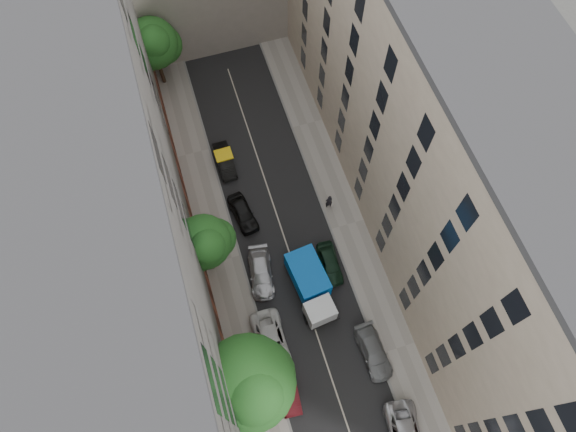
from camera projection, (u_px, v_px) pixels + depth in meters
name	position (u px, v px, depth m)	size (l,w,h in m)	color
ground	(286.00, 243.00, 43.37)	(120.00, 120.00, 0.00)	#4C4C49
road_surface	(286.00, 243.00, 43.37)	(8.00, 44.00, 0.02)	black
sidewalk_left	(223.00, 260.00, 42.60)	(3.00, 44.00, 0.15)	gray
sidewalk_right	(347.00, 225.00, 44.01)	(3.00, 44.00, 0.15)	gray
building_left	(122.00, 230.00, 32.94)	(8.00, 44.00, 20.00)	#514E4C
building_right	(436.00, 144.00, 35.76)	(8.00, 44.00, 20.00)	#B9A690
tarp_truck	(311.00, 286.00, 40.18)	(2.89, 6.09, 2.71)	black
car_left_1	(288.00, 389.00, 37.67)	(1.36, 3.91, 1.29)	#4A0E13
car_left_2	(271.00, 342.00, 39.06)	(2.36, 5.11, 1.42)	silver
car_left_3	(261.00, 273.00, 41.52)	(1.84, 4.53, 1.32)	#B6B6BB
car_left_4	(243.00, 213.00, 43.82)	(1.60, 3.98, 1.36)	black
car_left_5	(225.00, 161.00, 46.11)	(1.37, 3.94, 1.30)	black
car_right_1	(374.00, 352.00, 38.81)	(1.80, 4.42, 1.28)	slate
car_right_2	(330.00, 264.00, 41.87)	(1.56, 3.88, 1.32)	black
tree_near	(250.00, 384.00, 32.23)	(6.30, 6.17, 9.66)	#382619
tree_mid	(206.00, 244.00, 37.62)	(4.61, 4.23, 7.59)	#382619
tree_far	(154.00, 45.00, 46.13)	(5.00, 4.69, 7.57)	#382619
lamp_post	(265.00, 346.00, 35.44)	(0.36, 0.36, 6.70)	#1A5B2D
pedestrian	(329.00, 201.00, 43.90)	(0.65, 0.42, 1.77)	black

